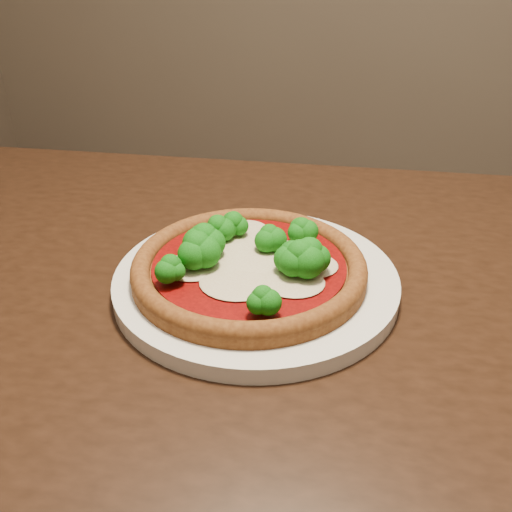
# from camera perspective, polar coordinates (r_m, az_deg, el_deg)

# --- Properties ---
(dining_table) EXTENTS (1.42, 0.91, 0.75)m
(dining_table) POSITION_cam_1_polar(r_m,az_deg,el_deg) (0.68, 3.68, -10.40)
(dining_table) COLOR black
(dining_table) RESTS_ON floor
(plate) EXTENTS (0.31, 0.31, 0.02)m
(plate) POSITION_cam_1_polar(r_m,az_deg,el_deg) (0.62, 0.00, -2.45)
(plate) COLOR silver
(plate) RESTS_ON dining_table
(pizza) EXTENTS (0.25, 0.25, 0.06)m
(pizza) POSITION_cam_1_polar(r_m,az_deg,el_deg) (0.61, -0.62, -0.57)
(pizza) COLOR brown
(pizza) RESTS_ON plate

